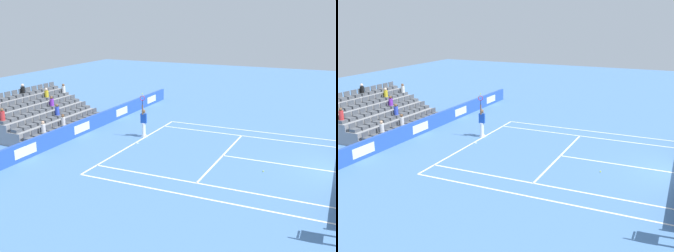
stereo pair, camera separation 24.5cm
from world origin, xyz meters
TOP-DOWN VIEW (x-y plane):
  - line_baseline at (0.00, -11.89)m, footprint 10.97×0.10m
  - line_service at (0.00, -6.40)m, footprint 8.23×0.10m
  - line_centre_service at (0.00, -3.20)m, footprint 0.10×6.40m
  - line_singles_sideline_left at (4.12, -5.95)m, footprint 0.10×11.89m
  - line_singles_sideline_right at (-4.12, -5.95)m, footprint 0.10×11.89m
  - line_doubles_sideline_left at (5.49, -5.95)m, footprint 0.10×11.89m
  - line_doubles_sideline_right at (-5.49, -5.95)m, footprint 0.10×11.89m
  - line_centre_mark at (0.00, -11.79)m, footprint 0.10×0.20m
  - sponsor_barrier at (-0.00, -15.92)m, footprint 24.86×0.22m
  - tennis_player at (-1.35, -12.03)m, footprint 0.53×0.40m
  - stadium_stand at (0.01, -19.49)m, footprint 7.44×4.75m
  - loose_tennis_ball at (1.46, -3.88)m, footprint 0.07×0.07m

SIDE VIEW (x-z plane):
  - line_baseline at x=0.00m, z-range 0.00..0.01m
  - line_service at x=0.00m, z-range 0.00..0.01m
  - line_centre_service at x=0.00m, z-range 0.00..0.01m
  - line_singles_sideline_left at x=4.12m, z-range 0.00..0.01m
  - line_singles_sideline_right at x=-4.12m, z-range 0.00..0.01m
  - line_doubles_sideline_left at x=5.49m, z-range 0.00..0.01m
  - line_doubles_sideline_right at x=-5.49m, z-range 0.00..0.01m
  - line_centre_mark at x=0.00m, z-range 0.00..0.01m
  - loose_tennis_ball at x=1.46m, z-range 0.00..0.07m
  - sponsor_barrier at x=0.00m, z-range 0.00..0.97m
  - stadium_stand at x=0.01m, z-range -0.68..2.32m
  - tennis_player at x=-1.35m, z-range -0.43..2.42m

